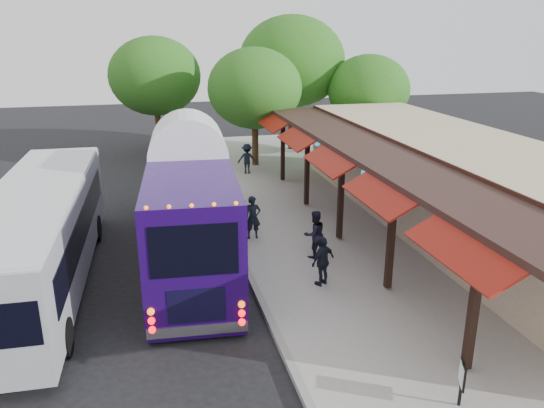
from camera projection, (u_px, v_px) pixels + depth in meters
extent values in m
plane|color=black|center=(262.00, 309.00, 14.75)|extent=(90.00, 90.00, 0.00)
cube|color=#9E9B93|center=(370.00, 238.00, 19.54)|extent=(10.00, 40.00, 0.15)
cube|color=gray|center=(238.00, 251.00, 18.42)|extent=(0.20, 40.00, 0.16)
cube|color=tan|center=(460.00, 187.00, 19.79)|extent=(5.00, 20.00, 3.60)
cube|color=black|center=(401.00, 151.00, 18.75)|extent=(0.06, 20.00, 0.60)
cube|color=#331E19|center=(373.00, 150.00, 18.48)|extent=(2.60, 20.00, 0.18)
cube|color=black|center=(474.00, 304.00, 11.35)|extent=(0.18, 0.18, 3.16)
cube|color=maroon|center=(463.00, 248.00, 10.83)|extent=(1.00, 3.20, 0.57)
cube|color=black|center=(391.00, 237.00, 15.03)|extent=(0.18, 0.18, 3.16)
cube|color=maroon|center=(380.00, 193.00, 14.52)|extent=(1.00, 3.20, 0.57)
cube|color=black|center=(341.00, 196.00, 18.72)|extent=(0.18, 0.18, 3.16)
cube|color=maroon|center=(331.00, 159.00, 18.20)|extent=(1.00, 3.20, 0.57)
cube|color=black|center=(307.00, 168.00, 22.41)|extent=(0.18, 0.18, 3.16)
cube|color=maroon|center=(298.00, 138.00, 21.89)|extent=(1.00, 3.20, 0.57)
cube|color=black|center=(283.00, 149.00, 26.10)|extent=(0.18, 0.18, 3.16)
cube|color=maroon|center=(274.00, 122.00, 25.58)|extent=(1.00, 3.20, 0.57)
sphere|color=teal|center=(446.00, 224.00, 12.95)|extent=(0.26, 0.26, 0.26)
sphere|color=teal|center=(365.00, 173.00, 17.56)|extent=(0.26, 0.26, 0.26)
sphere|color=teal|center=(317.00, 143.00, 22.17)|extent=(0.26, 0.26, 0.26)
cube|color=#230756|center=(190.00, 196.00, 18.01)|extent=(3.42, 12.03, 3.12)
cube|color=#230756|center=(193.00, 243.00, 18.55)|extent=(3.36, 11.91, 0.35)
ellipsoid|color=white|center=(188.00, 152.00, 17.53)|extent=(3.40, 11.80, 0.56)
cube|color=black|center=(213.00, 249.00, 12.37)|extent=(2.07, 0.19, 1.29)
cube|color=silver|center=(216.00, 327.00, 13.09)|extent=(2.48, 0.37, 0.28)
sphere|color=#FF0C0C|center=(171.00, 325.00, 12.68)|extent=(0.18, 0.18, 0.18)
sphere|color=#FF0C0C|center=(259.00, 314.00, 13.17)|extent=(0.18, 0.18, 0.18)
cylinder|color=black|center=(166.00, 302.00, 14.06)|extent=(0.37, 1.05, 1.03)
cylinder|color=black|center=(250.00, 293.00, 14.58)|extent=(0.37, 1.05, 1.03)
cylinder|color=black|center=(155.00, 206.00, 21.73)|extent=(0.37, 1.05, 1.03)
cylinder|color=black|center=(211.00, 202.00, 22.24)|extent=(0.37, 1.05, 1.03)
cube|color=#93959B|center=(40.00, 234.00, 15.63)|extent=(2.82, 11.42, 2.62)
cube|color=black|center=(84.00, 224.00, 15.84)|extent=(0.33, 9.64, 0.99)
cube|color=silver|center=(34.00, 191.00, 15.20)|extent=(2.77, 11.19, 0.10)
cylinder|color=black|center=(70.00, 336.00, 12.59)|extent=(0.31, 0.96, 0.95)
cylinder|color=black|center=(27.00, 234.00, 18.88)|extent=(0.31, 0.96, 0.95)
cylinder|color=black|center=(93.00, 228.00, 19.39)|extent=(0.31, 0.96, 0.95)
imported|color=black|center=(253.00, 217.00, 19.14)|extent=(0.59, 0.40, 1.58)
imported|color=black|center=(314.00, 234.00, 17.52)|extent=(0.92, 0.79, 1.62)
imported|color=black|center=(323.00, 261.00, 15.61)|extent=(0.96, 0.76, 1.52)
imported|color=black|center=(247.00, 159.00, 27.83)|extent=(1.14, 0.85, 1.57)
cube|color=black|center=(461.00, 384.00, 10.61)|extent=(0.07, 0.07, 0.99)
cube|color=black|center=(463.00, 375.00, 10.54)|extent=(0.20, 0.43, 0.54)
cube|color=white|center=(461.00, 375.00, 10.53)|extent=(0.15, 0.35, 0.45)
cylinder|color=#382314|center=(255.00, 141.00, 29.47)|extent=(0.36, 0.36, 2.97)
ellipsoid|color=#2C5D17|center=(255.00, 88.00, 28.56)|extent=(5.12, 5.12, 4.35)
cylinder|color=#382314|center=(291.00, 122.00, 33.30)|extent=(0.36, 0.36, 3.75)
ellipsoid|color=#2C5D17|center=(292.00, 62.00, 32.15)|extent=(6.47, 6.47, 5.50)
cylinder|color=#382314|center=(366.00, 135.00, 31.62)|extent=(0.36, 0.36, 2.75)
ellipsoid|color=#2C5D17|center=(369.00, 90.00, 30.78)|extent=(4.75, 4.75, 4.04)
cylinder|color=#382314|center=(158.00, 128.00, 32.91)|extent=(0.36, 0.36, 3.20)
ellipsoid|color=#2C5D17|center=(155.00, 76.00, 31.93)|extent=(5.53, 5.53, 4.70)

